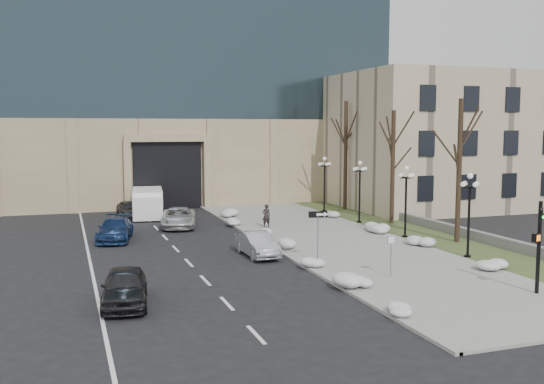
{
  "coord_description": "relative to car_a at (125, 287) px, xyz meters",
  "views": [
    {
      "loc": [
        -12.67,
        -21.58,
        7.22
      ],
      "look_at": [
        -1.27,
        11.46,
        3.5
      ],
      "focal_mm": 40.0,
      "sensor_mm": 36.0,
      "label": 1
    }
  ],
  "objects": [
    {
      "name": "grass_strip",
      "position": [
        20.48,
        10.83,
        -0.71
      ],
      "size": [
        4.0,
        40.0,
        0.1
      ],
      "primitive_type": "cube",
      "color": "#384B25",
      "rests_on": "ground"
    },
    {
      "name": "snow_clump_e",
      "position": [
        9.95,
        12.25,
        -0.46
      ],
      "size": [
        1.1,
        1.6,
        0.36
      ],
      "primitive_type": "ellipsoid",
      "color": "silver",
      "rests_on": "sidewalk"
    },
    {
      "name": "tree_far",
      "position": [
        20.98,
        22.83,
        5.39
      ],
      "size": [
        3.2,
        3.2,
        9.5
      ],
      "color": "black",
      "rests_on": "ground"
    },
    {
      "name": "snow_clump_j",
      "position": [
        18.08,
        11.9,
        -0.46
      ],
      "size": [
        1.1,
        1.6,
        0.36
      ],
      "primitive_type": "ellipsoid",
      "color": "silver",
      "rests_on": "sidewalk"
    },
    {
      "name": "curb",
      "position": [
        9.48,
        10.83,
        -0.69
      ],
      "size": [
        0.3,
        40.0,
        0.14
      ],
      "primitive_type": "cube",
      "color": "#969590",
      "rests_on": "ground"
    },
    {
      "name": "car_d",
      "position": [
        5.57,
        18.6,
        -0.05
      ],
      "size": [
        3.38,
        5.51,
        1.43
      ],
      "primitive_type": "imported",
      "rotation": [
        0.0,
        0.0,
        -0.21
      ],
      "color": "silver",
      "rests_on": "ground"
    },
    {
      "name": "lamppost_a",
      "position": [
        18.78,
        2.83,
        2.31
      ],
      "size": [
        1.18,
        1.18,
        4.76
      ],
      "color": "black",
      "rests_on": "ground"
    },
    {
      "name": "keep_sign",
      "position": [
        12.45,
        0.24,
        0.81
      ],
      "size": [
        0.45,
        0.16,
        2.13
      ],
      "rotation": [
        0.0,
        0.0,
        -0.27
      ],
      "color": "slate",
      "rests_on": "ground"
    },
    {
      "name": "lamppost_b",
      "position": [
        18.78,
        9.33,
        2.31
      ],
      "size": [
        1.18,
        1.18,
        4.76
      ],
      "color": "black",
      "rests_on": "ground"
    },
    {
      "name": "stone_wall",
      "position": [
        22.48,
        12.83,
        -0.41
      ],
      "size": [
        0.5,
        30.0,
        0.7
      ],
      "primitive_type": "cube",
      "color": "slate",
      "rests_on": "ground"
    },
    {
      "name": "snow_clump_k",
      "position": [
        18.03,
        10.94,
        -0.46
      ],
      "size": [
        1.1,
        1.6,
        0.36
      ],
      "primitive_type": "ellipsoid",
      "color": "silver",
      "rests_on": "sidewalk"
    },
    {
      "name": "car_b",
      "position": [
        7.98,
        7.27,
        -0.08
      ],
      "size": [
        1.57,
        4.18,
        1.36
      ],
      "primitive_type": "imported",
      "rotation": [
        0.0,
        0.0,
        0.03
      ],
      "color": "#ADAEB5",
      "rests_on": "ground"
    },
    {
      "name": "pedestrian",
      "position": [
        11.41,
        15.92,
        0.19
      ],
      "size": [
        0.6,
        0.4,
        1.65
      ],
      "primitive_type": "imported",
      "rotation": [
        0.0,
        0.0,
        3.14
      ],
      "color": "black",
      "rests_on": "sidewalk"
    },
    {
      "name": "snow_clump_i",
      "position": [
        18.07,
        6.42,
        -0.46
      ],
      "size": [
        1.1,
        1.6,
        0.36
      ],
      "primitive_type": "ellipsoid",
      "color": "silver",
      "rests_on": "sidewalk"
    },
    {
      "name": "car_a",
      "position": [
        0.0,
        0.0,
        0.0
      ],
      "size": [
        2.35,
        4.65,
        1.52
      ],
      "primitive_type": "imported",
      "rotation": [
        0.0,
        0.0,
        -0.13
      ],
      "color": "black",
      "rests_on": "ground"
    },
    {
      "name": "snow_clump_f",
      "position": [
        9.69,
        17.4,
        -0.46
      ],
      "size": [
        1.1,
        1.6,
        0.36
      ],
      "primitive_type": "ellipsoid",
      "color": "silver",
      "rests_on": "sidewalk"
    },
    {
      "name": "lamppost_d",
      "position": [
        18.78,
        22.33,
        2.31
      ],
      "size": [
        1.18,
        1.18,
        4.76
      ],
      "color": "black",
      "rests_on": "ground"
    },
    {
      "name": "one_way_sign",
      "position": [
        10.58,
        4.26,
        1.58
      ],
      "size": [
        1.05,
        0.42,
        2.84
      ],
      "rotation": [
        0.0,
        0.0,
        -0.23
      ],
      "color": "slate",
      "rests_on": "ground"
    },
    {
      "name": "traffic_signal",
      "position": [
        16.89,
        -4.4,
        1.28
      ],
      "size": [
        0.7,
        0.93,
        4.12
      ],
      "rotation": [
        0.0,
        0.0,
        0.33
      ],
      "color": "black",
      "rests_on": "ground"
    },
    {
      "name": "snow_clump_l",
      "position": [
        17.67,
        18.98,
        -0.46
      ],
      "size": [
        1.1,
        1.6,
        0.36
      ],
      "primitive_type": "ellipsoid",
      "color": "silver",
      "rests_on": "sidewalk"
    },
    {
      "name": "tree_mid",
      "position": [
        20.98,
        14.83,
        4.74
      ],
      "size": [
        3.2,
        3.2,
        8.5
      ],
      "color": "black",
      "rests_on": "ground"
    },
    {
      "name": "snow_clump_d",
      "position": [
        10.18,
        8.08,
        -0.46
      ],
      "size": [
        1.1,
        1.6,
        0.36
      ],
      "primitive_type": "ellipsoid",
      "color": "silver",
      "rests_on": "sidewalk"
    },
    {
      "name": "box_truck",
      "position": [
        4.2,
        25.03,
        0.29
      ],
      "size": [
        3.15,
        7.03,
        2.16
      ],
      "rotation": [
        0.0,
        0.0,
        -0.12
      ],
      "color": "white",
      "rests_on": "ground"
    },
    {
      "name": "snow_clump_b",
      "position": [
        9.97,
        -0.69,
        -0.46
      ],
      "size": [
        1.1,
        1.6,
        0.36
      ],
      "primitive_type": "ellipsoid",
      "color": "silver",
      "rests_on": "sidewalk"
    },
    {
      "name": "car_c",
      "position": [
        0.8,
        14.86,
        -0.04
      ],
      "size": [
        2.95,
        5.26,
        1.44
      ],
      "primitive_type": "imported",
      "rotation": [
        0.0,
        0.0,
        -0.2
      ],
      "color": "navy",
      "rests_on": "ground"
    },
    {
      "name": "snow_clump_a",
      "position": [
        10.03,
        -5.32,
        -0.46
      ],
      "size": [
        1.1,
        1.6,
        0.36
      ],
      "primitive_type": "ellipsoid",
      "color": "silver",
      "rests_on": "sidewalk"
    },
    {
      "name": "snow_clump_h",
      "position": [
        18.07,
        0.2,
        -0.46
      ],
      "size": [
        1.1,
        1.6,
        0.36
      ],
      "primitive_type": "ellipsoid",
      "color": "silver",
      "rests_on": "sidewalk"
    },
    {
      "name": "office_tower",
      "position": [
        8.48,
        40.41,
        17.73
      ],
      "size": [
        40.0,
        24.7,
        36.0
      ],
      "color": "tan",
      "rests_on": "ground"
    },
    {
      "name": "tree_near",
      "position": [
        20.98,
        6.83,
        5.07
      ],
      "size": [
        3.2,
        3.2,
        9.0
      ],
      "color": "black",
      "rests_on": "ground"
    },
    {
      "name": "car_e",
      "position": [
        2.73,
        24.43,
        -0.05
      ],
      "size": [
        2.12,
        4.31,
        1.41
      ],
      "primitive_type": "imported",
      "rotation": [
        0.0,
        0.0,
        0.11
      ],
      "color": "#2D2D32",
      "rests_on": "ground"
    },
    {
      "name": "snow_clump_c",
      "position": [
        9.8,
        3.46,
        -0.46
      ],
      "size": [
        1.1,
        1.6,
        0.36
      ],
      "primitive_type": "ellipsoid",
      "color": "silver",
      "rests_on": "sidewalk"
    },
    {
      "name": "ground",
      "position": [
        10.48,
        -3.17,
        -0.76
      ],
      "size": [
        160.0,
        160.0,
        0.0
      ],
      "primitive_type": "plane",
      "color": "black",
      "rests_on": "ground"
    },
    {
      "name": "sidewalk",
      "position": [
        13.98,
        10.83,
        -0.7
      ],
      "size": [
        9.0,
        40.0,
        0.12
      ],
      "primitive_type": "cube",
      "color": "#969590",
      "rests_on": "ground"
    },
    {
      "name": "lamppost_c",
      "position": [
        18.78,
        15.83,
        2.31
      ],
      "size": [
        1.18,
        1.18,
        4.76
      ],
      "color": "black",
      "rests_on": "ground"
    },
    {
      "name": "classical_building",
      "position": [
        32.48,
        24.81,
        5.24
      ],
      "size": [
        22.0,
        18.12,
        12.0
      ],
      "color": "#BDAC8E",
      "rests_on": "ground"
    },
    {
      "name": "snow_clump_g",
      "position": [
        10.14,
        21.39,
        -0.46
      ],
      "size": [
        1.1,
        1.6,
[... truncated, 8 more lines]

